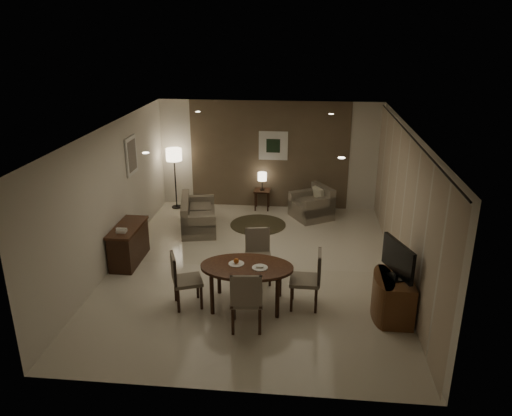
# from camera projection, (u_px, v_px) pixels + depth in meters

# --- Properties ---
(room_shell) EXTENTS (5.50, 7.00, 2.70)m
(room_shell) POSITION_uv_depth(u_px,v_px,m) (257.00, 195.00, 9.58)
(room_shell) COLOR beige
(room_shell) RESTS_ON ground
(taupe_accent) EXTENTS (3.96, 0.03, 2.70)m
(taupe_accent) POSITION_uv_depth(u_px,v_px,m) (269.00, 155.00, 12.46)
(taupe_accent) COLOR brown
(taupe_accent) RESTS_ON wall_back
(curtain_wall) EXTENTS (0.08, 6.70, 2.58)m
(curtain_wall) POSITION_uv_depth(u_px,v_px,m) (403.00, 208.00, 8.97)
(curtain_wall) COLOR beige
(curtain_wall) RESTS_ON wall_right
(curtain_rod) EXTENTS (0.03, 6.80, 0.03)m
(curtain_rod) POSITION_uv_depth(u_px,v_px,m) (411.00, 136.00, 8.51)
(curtain_rod) COLOR black
(curtain_rod) RESTS_ON wall_right
(art_back_frame) EXTENTS (0.72, 0.03, 0.72)m
(art_back_frame) POSITION_uv_depth(u_px,v_px,m) (273.00, 146.00, 12.34)
(art_back_frame) COLOR silver
(art_back_frame) RESTS_ON wall_back
(art_back_canvas) EXTENTS (0.34, 0.01, 0.34)m
(art_back_canvas) POSITION_uv_depth(u_px,v_px,m) (273.00, 146.00, 12.33)
(art_back_canvas) COLOR black
(art_back_canvas) RESTS_ON wall_back
(art_left_frame) EXTENTS (0.03, 0.60, 0.80)m
(art_left_frame) POSITION_uv_depth(u_px,v_px,m) (131.00, 156.00, 10.41)
(art_left_frame) COLOR silver
(art_left_frame) RESTS_ON wall_left
(art_left_canvas) EXTENTS (0.01, 0.46, 0.64)m
(art_left_canvas) POSITION_uv_depth(u_px,v_px,m) (132.00, 156.00, 10.41)
(art_left_canvas) COLOR gray
(art_left_canvas) RESTS_ON wall_left
(downlight_nl) EXTENTS (0.10, 0.10, 0.01)m
(downlight_nl) POSITION_uv_depth(u_px,v_px,m) (146.00, 153.00, 7.20)
(downlight_nl) COLOR white
(downlight_nl) RESTS_ON ceiling
(downlight_nr) EXTENTS (0.10, 0.10, 0.01)m
(downlight_nr) POSITION_uv_depth(u_px,v_px,m) (342.00, 158.00, 6.93)
(downlight_nr) COLOR white
(downlight_nr) RESTS_ON ceiling
(downlight_fl) EXTENTS (0.10, 0.10, 0.01)m
(downlight_fl) POSITION_uv_depth(u_px,v_px,m) (198.00, 112.00, 10.56)
(downlight_fl) COLOR white
(downlight_fl) RESTS_ON ceiling
(downlight_fr) EXTENTS (0.10, 0.10, 0.01)m
(downlight_fr) POSITION_uv_depth(u_px,v_px,m) (331.00, 114.00, 10.29)
(downlight_fr) COLOR white
(downlight_fr) RESTS_ON ceiling
(console_desk) EXTENTS (0.48, 1.20, 0.75)m
(console_desk) POSITION_uv_depth(u_px,v_px,m) (129.00, 244.00, 9.78)
(console_desk) COLOR #4C2E18
(console_desk) RESTS_ON floor
(telephone) EXTENTS (0.20, 0.14, 0.09)m
(telephone) POSITION_uv_depth(u_px,v_px,m) (122.00, 230.00, 9.36)
(telephone) COLOR white
(telephone) RESTS_ON console_desk
(tv_cabinet) EXTENTS (0.48, 0.90, 0.70)m
(tv_cabinet) POSITION_uv_depth(u_px,v_px,m) (395.00, 297.00, 7.93)
(tv_cabinet) COLOR brown
(tv_cabinet) RESTS_ON floor
(flat_tv) EXTENTS (0.36, 0.85, 0.60)m
(flat_tv) POSITION_uv_depth(u_px,v_px,m) (398.00, 259.00, 7.70)
(flat_tv) COLOR black
(flat_tv) RESTS_ON tv_cabinet
(dining_table) EXTENTS (1.53, 0.96, 0.72)m
(dining_table) POSITION_uv_depth(u_px,v_px,m) (247.00, 285.00, 8.27)
(dining_table) COLOR #4C2E18
(dining_table) RESTS_ON floor
(chair_near) EXTENTS (0.54, 0.54, 1.01)m
(chair_near) POSITION_uv_depth(u_px,v_px,m) (247.00, 298.00, 7.60)
(chair_near) COLOR gray
(chair_near) RESTS_ON floor
(chair_far) EXTENTS (0.54, 0.54, 0.97)m
(chair_far) POSITION_uv_depth(u_px,v_px,m) (258.00, 257.00, 8.99)
(chair_far) COLOR gray
(chair_far) RESTS_ON floor
(chair_left) EXTENTS (0.59, 0.59, 0.94)m
(chair_left) POSITION_uv_depth(u_px,v_px,m) (188.00, 280.00, 8.22)
(chair_left) COLOR gray
(chair_left) RESTS_ON floor
(chair_right) EXTENTS (0.49, 0.49, 0.99)m
(chair_right) POSITION_uv_depth(u_px,v_px,m) (305.00, 279.00, 8.18)
(chair_right) COLOR gray
(chair_right) RESTS_ON floor
(plate_a) EXTENTS (0.26, 0.26, 0.02)m
(plate_a) POSITION_uv_depth(u_px,v_px,m) (236.00, 264.00, 8.20)
(plate_a) COLOR white
(plate_a) RESTS_ON dining_table
(plate_b) EXTENTS (0.26, 0.26, 0.02)m
(plate_b) POSITION_uv_depth(u_px,v_px,m) (260.00, 268.00, 8.07)
(plate_b) COLOR white
(plate_b) RESTS_ON dining_table
(fruit_apple) EXTENTS (0.09, 0.09, 0.09)m
(fruit_apple) POSITION_uv_depth(u_px,v_px,m) (236.00, 261.00, 8.19)
(fruit_apple) COLOR #AA4C13
(fruit_apple) RESTS_ON plate_a
(napkin) EXTENTS (0.12, 0.08, 0.03)m
(napkin) POSITION_uv_depth(u_px,v_px,m) (260.00, 266.00, 8.06)
(napkin) COLOR white
(napkin) RESTS_ON plate_b
(round_rug) EXTENTS (1.30, 1.30, 0.01)m
(round_rug) POSITION_uv_depth(u_px,v_px,m) (258.00, 225.00, 11.71)
(round_rug) COLOR #413624
(round_rug) RESTS_ON floor
(sofa) EXTENTS (1.63, 1.04, 0.71)m
(sofa) POSITION_uv_depth(u_px,v_px,m) (199.00, 214.00, 11.41)
(sofa) COLOR gray
(sofa) RESTS_ON floor
(armchair) EXTENTS (1.14, 1.16, 0.77)m
(armchair) POSITION_uv_depth(u_px,v_px,m) (311.00, 203.00, 12.01)
(armchair) COLOR gray
(armchair) RESTS_ON floor
(side_table) EXTENTS (0.40, 0.40, 0.51)m
(side_table) POSITION_uv_depth(u_px,v_px,m) (262.00, 199.00, 12.64)
(side_table) COLOR black
(side_table) RESTS_ON floor
(table_lamp) EXTENTS (0.22, 0.22, 0.50)m
(table_lamp) POSITION_uv_depth(u_px,v_px,m) (262.00, 180.00, 12.46)
(table_lamp) COLOR #FFEAC1
(table_lamp) RESTS_ON side_table
(floor_lamp) EXTENTS (0.39, 0.39, 1.54)m
(floor_lamp) POSITION_uv_depth(u_px,v_px,m) (175.00, 179.00, 12.56)
(floor_lamp) COLOR #FFE5B7
(floor_lamp) RESTS_ON floor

